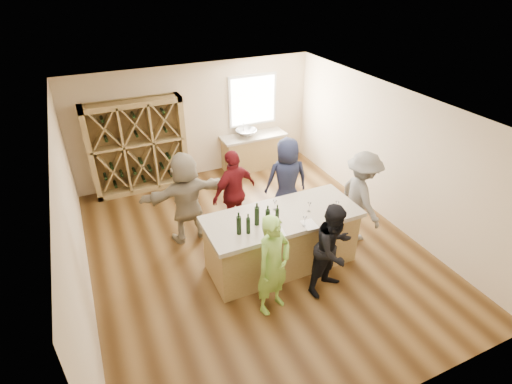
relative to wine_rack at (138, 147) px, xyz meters
name	(u,v)px	position (x,y,z in m)	size (l,w,h in m)	color
floor	(256,251)	(1.50, -3.27, -1.15)	(6.00, 7.00, 0.10)	brown
ceiling	(256,107)	(1.50, -3.27, 1.75)	(6.00, 7.00, 0.10)	white
wall_back	(196,121)	(1.50, 0.28, 0.30)	(6.00, 0.10, 2.80)	beige
wall_front	(393,337)	(1.50, -6.82, 0.30)	(6.00, 0.10, 2.80)	beige
wall_left	(70,229)	(-1.55, -3.27, 0.30)	(0.10, 7.00, 2.80)	beige
wall_right	(392,155)	(4.55, -3.27, 0.30)	(0.10, 7.00, 2.80)	beige
window_frame	(253,100)	(3.00, 0.20, 0.65)	(1.30, 0.06, 1.30)	white
window_pane	(253,101)	(3.00, 0.17, 0.65)	(1.18, 0.01, 1.18)	white
wine_rack	(138,147)	(0.00, 0.00, 0.00)	(2.20, 0.45, 2.20)	#987C48
back_counter_base	(254,152)	(2.90, -0.07, -0.67)	(1.60, 0.58, 0.86)	#987C48
back_counter_top	(253,136)	(2.90, -0.07, -0.21)	(1.70, 0.62, 0.06)	#AEA38F
sink	(246,133)	(2.70, -0.07, -0.09)	(0.54, 0.54, 0.19)	silver
faucet	(244,128)	(2.70, 0.11, -0.03)	(0.02, 0.02, 0.30)	silver
tasting_counter_base	(281,242)	(1.75, -3.85, -0.60)	(2.60, 1.00, 1.00)	#987C48
tasting_counter_top	(283,217)	(1.75, -3.85, -0.06)	(2.72, 1.12, 0.08)	#AEA38F
wine_bottle_a	(239,225)	(0.86, -4.04, 0.14)	(0.08, 0.08, 0.32)	black
wine_bottle_b	(248,226)	(1.00, -4.08, 0.12)	(0.07, 0.07, 0.28)	black
wine_bottle_c	(257,216)	(1.23, -3.92, 0.15)	(0.08, 0.08, 0.33)	black
wine_bottle_d	(268,218)	(1.36, -4.04, 0.14)	(0.08, 0.08, 0.32)	black
wine_bottle_e	(277,216)	(1.55, -4.02, 0.11)	(0.07, 0.07, 0.27)	black
wine_glass_a	(279,229)	(1.44, -4.30, 0.06)	(0.06, 0.06, 0.17)	white
wine_glass_b	(305,222)	(1.92, -4.29, 0.07)	(0.07, 0.07, 0.17)	white
wine_glass_c	(334,214)	(2.47, -4.30, 0.07)	(0.07, 0.07, 0.18)	white
wine_glass_d	(309,207)	(2.21, -3.95, 0.07)	(0.06, 0.06, 0.17)	white
wine_glass_e	(337,206)	(2.66, -4.13, 0.07)	(0.07, 0.07, 0.18)	white
tasting_menu_a	(277,231)	(1.43, -4.24, -0.02)	(0.23, 0.32, 0.00)	white
tasting_menu_b	(309,224)	(2.02, -4.29, -0.02)	(0.22, 0.30, 0.00)	white
tasting_menu_c	(335,215)	(2.55, -4.22, -0.02)	(0.25, 0.33, 0.00)	white
person_near_left	(273,265)	(1.13, -4.73, -0.23)	(0.63, 0.46, 1.73)	#8CC64C
person_near_right	(333,249)	(2.21, -4.74, -0.27)	(0.80, 0.44, 1.65)	black
person_server	(361,197)	(3.51, -3.73, -0.18)	(1.19, 0.55, 1.85)	slate
person_far_mid	(234,192)	(1.38, -2.51, -0.20)	(1.05, 0.54, 1.79)	#590F14
person_far_right	(287,180)	(2.55, -2.51, -0.19)	(0.89, 0.58, 1.82)	#191E38
person_far_left	(186,198)	(0.46, -2.37, -0.17)	(1.72, 0.62, 1.85)	gray
wine_glass_f	(275,205)	(1.70, -3.65, 0.07)	(0.07, 0.07, 0.18)	white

